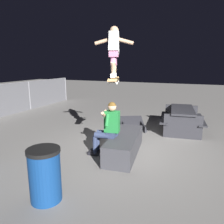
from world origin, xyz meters
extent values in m
plane|color=slate|center=(0.00, 0.00, 0.00)|extent=(40.00, 40.00, 0.00)
cube|color=#38383D|center=(-0.24, -0.03, 0.24)|extent=(1.94, 0.86, 0.48)
cube|color=#2D3856|center=(-0.46, 0.20, 0.54)|extent=(0.32, 0.20, 0.12)
cube|color=#1E7233|center=(-0.46, 0.20, 0.85)|extent=(0.24, 0.36, 0.50)
sphere|color=tan|center=(-0.46, 0.20, 1.20)|extent=(0.20, 0.20, 0.20)
sphere|color=brown|center=(-0.46, 0.20, 1.22)|extent=(0.19, 0.19, 0.19)
cylinder|color=#1E7233|center=(-0.67, 0.24, 0.92)|extent=(0.20, 0.10, 0.29)
cylinder|color=tan|center=(-0.60, 0.35, 1.02)|extent=(0.24, 0.10, 0.19)
cylinder|color=#1E7233|center=(-0.27, 0.29, 0.92)|extent=(0.20, 0.10, 0.29)
cylinder|color=tan|center=(-0.37, 0.38, 1.02)|extent=(0.24, 0.10, 0.19)
cylinder|color=#2D3856|center=(-0.58, 0.39, 0.52)|extent=(0.19, 0.41, 0.14)
cylinder|color=#2D3856|center=(-0.60, 0.59, 0.26)|extent=(0.11, 0.11, 0.44)
cube|color=black|center=(-0.61, 0.64, 0.04)|extent=(0.13, 0.27, 0.08)
cylinder|color=#2D3856|center=(-0.40, 0.41, 0.52)|extent=(0.19, 0.41, 0.14)
cylinder|color=#2D3856|center=(-0.43, 0.61, 0.26)|extent=(0.11, 0.11, 0.44)
cube|color=black|center=(-0.43, 0.66, 0.04)|extent=(0.13, 0.27, 0.08)
cube|color=#AD8451|center=(-0.34, 0.21, 1.81)|extent=(0.82, 0.44, 0.12)
cube|color=#AD8451|center=(0.09, 0.35, 1.83)|extent=(0.17, 0.23, 0.07)
cube|color=#AD8451|center=(-0.77, 0.07, 1.83)|extent=(0.18, 0.23, 0.04)
cube|color=#99999E|center=(-0.08, 0.30, 1.78)|extent=(0.11, 0.17, 0.04)
cylinder|color=white|center=(-0.10, 0.38, 1.76)|extent=(0.06, 0.05, 0.05)
cylinder|color=white|center=(-0.05, 0.21, 1.76)|extent=(0.06, 0.05, 0.05)
cube|color=#99999E|center=(-0.61, 0.12, 1.78)|extent=(0.11, 0.17, 0.04)
cylinder|color=white|center=(-0.64, 0.21, 1.76)|extent=(0.06, 0.05, 0.05)
cylinder|color=white|center=(-0.58, 0.04, 1.76)|extent=(0.06, 0.05, 0.05)
cube|color=white|center=(-0.17, 0.27, 1.92)|extent=(0.28, 0.18, 0.08)
cube|color=white|center=(-0.51, 0.16, 1.92)|extent=(0.28, 0.18, 0.08)
cylinder|color=tan|center=(-0.22, 0.25, 2.08)|extent=(0.26, 0.17, 0.31)
cylinder|color=#8D5470|center=(-0.29, 0.23, 2.28)|extent=(0.36, 0.23, 0.33)
cylinder|color=tan|center=(-0.46, 0.17, 2.08)|extent=(0.26, 0.17, 0.31)
cylinder|color=#8D5470|center=(-0.39, 0.19, 2.28)|extent=(0.36, 0.23, 0.33)
cube|color=#8D5470|center=(-0.34, 0.21, 2.38)|extent=(0.35, 0.28, 0.12)
cube|color=silver|center=(-0.27, 0.24, 2.62)|extent=(0.50, 0.35, 0.52)
sphere|color=tan|center=(-0.21, 0.25, 2.90)|extent=(0.20, 0.20, 0.20)
cylinder|color=tan|center=(-0.32, 0.45, 2.68)|extent=(0.21, 0.45, 0.19)
cylinder|color=tan|center=(-0.18, 0.03, 2.68)|extent=(0.21, 0.45, 0.19)
cube|color=#28282D|center=(1.92, 0.43, 0.03)|extent=(1.27, 1.18, 0.06)
cube|color=#28282D|center=(1.92, 0.43, 0.11)|extent=(1.23, 1.16, 0.42)
cube|color=#28282D|center=(1.92, 0.79, 0.10)|extent=(0.83, 0.45, 0.20)
cube|color=#28282D|center=(1.92, 0.07, 0.10)|extent=(0.83, 0.45, 0.20)
cube|color=#28282D|center=(2.22, -1.15, 0.72)|extent=(1.77, 0.91, 0.06)
cube|color=#28282D|center=(2.15, -0.61, 0.42)|extent=(1.72, 0.45, 0.04)
cube|color=#28282D|center=(2.29, -1.70, 0.42)|extent=(1.72, 0.45, 0.04)
cube|color=#28282D|center=(2.99, -1.06, 0.36)|extent=(0.20, 1.10, 0.72)
cube|color=#28282D|center=(1.46, -1.25, 0.36)|extent=(0.20, 1.10, 0.72)
cylinder|color=navy|center=(-2.48, 0.53, 0.41)|extent=(0.50, 0.50, 0.82)
cylinder|color=black|center=(-2.48, 0.53, 0.85)|extent=(0.53, 0.53, 0.06)
cylinder|color=slate|center=(3.00, 5.93, 0.67)|extent=(0.05, 0.05, 1.33)
cylinder|color=slate|center=(6.00, 5.93, 0.67)|extent=(0.05, 0.05, 1.33)
camera|label=1|loc=(-4.96, -1.67, 2.17)|focal=34.57mm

